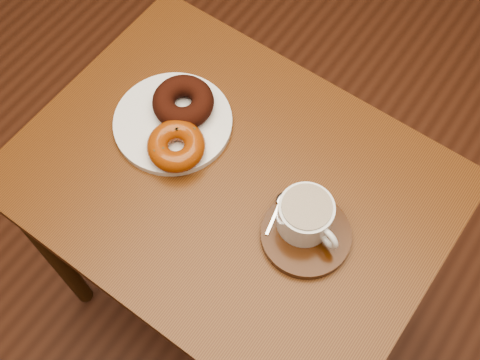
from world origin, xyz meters
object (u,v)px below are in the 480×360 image
Objects in this scene: donut_plate at (173,122)px; coffee_cup at (306,215)px; saucer at (306,235)px; cafe_table at (232,206)px.

coffee_cup is at bearing -6.52° from donut_plate.
donut_plate is at bearing 171.43° from saucer.
saucer is at bearing -8.57° from donut_plate.
coffee_cup reaches higher than saucer.
saucer reaches higher than cafe_table.
cafe_table is at bearing -11.71° from donut_plate.
cafe_table is 0.21m from saucer.
coffee_cup reaches higher than donut_plate.
saucer is (0.17, -0.02, 0.12)m from cafe_table.
coffee_cup reaches higher than cafe_table.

